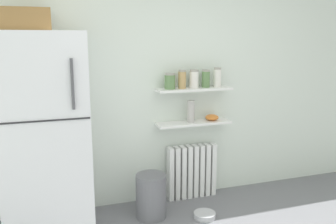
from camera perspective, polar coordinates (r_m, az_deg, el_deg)
back_wall at (r=3.78m, az=0.31°, el=5.19°), size 7.04×0.10×2.60m
refrigerator at (r=3.28m, az=-19.26°, el=-3.00°), size 0.73×0.68×1.96m
radiator at (r=3.97m, az=3.82°, el=-9.48°), size 0.55×0.12×0.59m
wall_shelf_lower at (r=3.78m, az=4.10°, el=-1.76°), size 0.80×0.22×0.02m
wall_shelf_upper at (r=3.71m, az=4.18°, el=3.69°), size 0.80×0.22×0.02m
storage_jar_0 at (r=3.61m, az=0.29°, el=4.96°), size 0.11×0.11×0.16m
storage_jar_1 at (r=3.65m, az=2.27°, el=5.27°), size 0.08×0.08×0.19m
storage_jar_2 at (r=3.70m, az=4.21°, el=5.32°), size 0.10×0.10×0.19m
storage_jar_3 at (r=3.75m, az=6.09°, el=5.34°), size 0.09×0.09×0.19m
storage_jar_4 at (r=3.81m, az=7.91°, el=5.53°), size 0.09×0.09×0.21m
vase at (r=3.74m, az=3.70°, el=0.11°), size 0.08×0.08×0.23m
shelf_bowl at (r=3.86m, az=7.07°, el=-0.87°), size 0.14×0.14×0.06m
trash_bin at (r=3.57m, az=-2.73°, el=-13.32°), size 0.30×0.30×0.44m
pet_food_bowl at (r=3.65m, az=5.90°, el=-16.14°), size 0.22×0.22×0.05m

